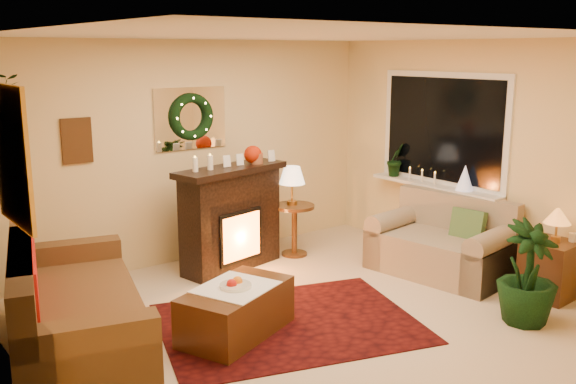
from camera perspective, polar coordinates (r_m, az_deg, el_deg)
floor at (r=6.22m, az=1.99°, el=-10.96°), size 5.00×5.00×0.00m
ceiling at (r=5.71m, az=2.19°, el=13.73°), size 5.00×5.00×0.00m
wall_back at (r=7.68m, az=-8.64°, el=3.53°), size 5.00×5.00×0.00m
wall_front at (r=4.38m, az=21.11°, el=-3.93°), size 5.00×5.00×0.00m
wall_left at (r=4.70m, az=-22.23°, el=-2.93°), size 4.50×4.50×0.00m
wall_right at (r=7.64m, az=16.77°, el=3.10°), size 4.50×4.50×0.00m
area_rug at (r=6.05m, az=0.05°, el=-11.59°), size 2.73×2.35×0.01m
sofa at (r=5.66m, az=-18.21°, el=-9.36°), size 1.52×2.40×0.95m
red_throw at (r=5.77m, az=-19.14°, el=-8.72°), size 0.87×1.41×0.02m
fireplace at (r=7.39m, az=-5.10°, el=-2.66°), size 1.28×0.62×1.13m
poinsettia at (r=7.42m, az=-3.14°, el=3.35°), size 0.21×0.21×0.21m
mantel_candle_a at (r=6.97m, az=-8.24°, el=2.31°), size 0.06×0.06×0.18m
mantel_candle_b at (r=7.07m, az=-6.93°, el=2.49°), size 0.06×0.06×0.19m
mantel_mirror at (r=7.61m, az=-8.66°, el=6.49°), size 0.92×0.02×0.72m
wreath at (r=7.57m, az=-8.52°, el=6.62°), size 0.55×0.11×0.55m
wall_art at (r=7.08m, az=-18.26°, el=4.35°), size 0.32×0.03×0.48m
gold_mirror at (r=4.90m, az=-23.37°, el=2.96°), size 0.03×0.84×1.00m
hanging_plant at (r=5.64m, az=-24.08°, el=6.26°), size 0.33×0.28×0.36m
loveseat at (r=7.39m, az=13.38°, el=-4.01°), size 1.07×1.61×0.87m
window_frame at (r=7.93m, az=13.61°, el=5.43°), size 0.03×1.86×1.36m
window_glass at (r=7.91m, az=13.54°, el=5.42°), size 0.02×1.70×1.22m
window_sill at (r=7.95m, az=12.88°, el=0.52°), size 0.22×1.86×0.04m
mini_tree at (r=7.67m, az=15.45°, el=1.23°), size 0.20×0.20×0.30m
sill_plant at (r=8.36m, az=9.54°, el=2.73°), size 0.31×0.25×0.56m
side_table_round at (r=7.88m, az=0.57°, el=-3.36°), size 0.59×0.59×0.64m
lamp_cream at (r=7.76m, az=0.36°, el=0.61°), size 0.32×0.32×0.48m
end_table_square at (r=7.11m, az=22.24°, el=-6.56°), size 0.51×0.51×0.59m
lamp_tiffany at (r=6.96m, az=22.76°, el=-2.90°), size 0.27×0.27×0.39m
coffee_table at (r=5.78m, az=-4.63°, el=-10.64°), size 1.20×0.94×0.44m
fruit_bowl at (r=5.68m, az=-4.68°, el=-8.46°), size 0.28×0.28×0.06m
floor_palm at (r=6.31m, az=20.52°, el=-7.05°), size 1.77×1.77×2.88m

